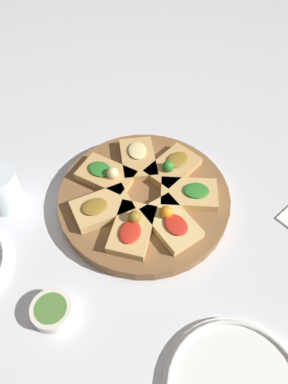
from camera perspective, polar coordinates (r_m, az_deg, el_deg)
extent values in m
plane|color=silver|center=(0.76, 0.00, -1.58)|extent=(3.00, 3.00, 0.00)
cylinder|color=brown|center=(0.75, 0.00, -1.01)|extent=(0.34, 0.34, 0.03)
cube|color=tan|center=(0.72, -6.38, -2.38)|extent=(0.10, 0.12, 0.02)
ellipsoid|color=olive|center=(0.71, -7.51, -2.20)|extent=(0.05, 0.06, 0.01)
cube|color=tan|center=(0.69, -1.79, -5.68)|extent=(0.12, 0.13, 0.02)
ellipsoid|color=red|center=(0.67, -2.12, -6.09)|extent=(0.06, 0.06, 0.01)
sphere|color=olive|center=(0.68, -1.46, -3.81)|extent=(0.02, 0.02, 0.02)
cube|color=#DBB775|center=(0.70, 4.15, -4.75)|extent=(0.12, 0.08, 0.02)
ellipsoid|color=red|center=(0.68, 4.91, -4.99)|extent=(0.05, 0.04, 0.01)
sphere|color=orange|center=(0.69, 3.40, -3.07)|extent=(0.02, 0.02, 0.02)
cube|color=tan|center=(0.74, 6.85, -0.30)|extent=(0.13, 0.13, 0.02)
ellipsoid|color=#2D7A28|center=(0.73, 8.02, 0.24)|extent=(0.06, 0.06, 0.01)
cube|color=tan|center=(0.78, 4.42, 3.78)|extent=(0.08, 0.12, 0.02)
ellipsoid|color=olive|center=(0.78, 5.13, 4.93)|extent=(0.04, 0.05, 0.01)
sphere|color=#2D7A28|center=(0.76, 3.69, 3.91)|extent=(0.02, 0.02, 0.02)
cube|color=tan|center=(0.79, -0.89, 5.03)|extent=(0.13, 0.12, 0.02)
ellipsoid|color=beige|center=(0.79, -1.03, 6.35)|extent=(0.06, 0.06, 0.01)
cube|color=tan|center=(0.77, -5.78, 2.54)|extent=(0.13, 0.10, 0.02)
ellipsoid|color=#2D7A28|center=(0.76, -6.72, 3.51)|extent=(0.06, 0.05, 0.01)
sphere|color=beige|center=(0.75, -4.82, 2.88)|extent=(0.02, 0.02, 0.02)
cylinder|color=silver|center=(0.78, -20.87, 0.41)|extent=(0.07, 0.07, 0.09)
cylinder|color=silver|center=(0.66, -13.86, -17.17)|extent=(0.07, 0.07, 0.02)
cylinder|color=#4C7A33|center=(0.65, -14.04, -16.86)|extent=(0.05, 0.05, 0.00)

